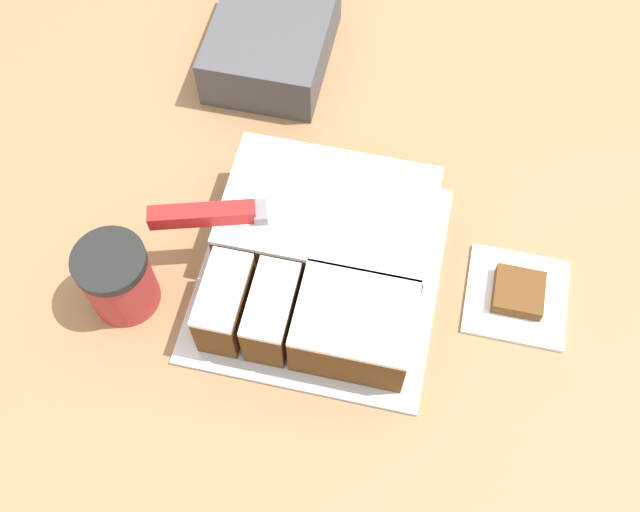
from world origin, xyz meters
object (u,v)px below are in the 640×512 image
knife (229,214)px  brownie (519,292)px  storage_box (272,41)px  cake_board (320,272)px  cake (323,254)px  coffee_cup (118,279)px

knife → brownie: bearing=-14.7°
brownie → storage_box: (-0.40, 0.32, 0.02)m
storage_box → cake_board: bearing=-66.6°
cake → storage_box: size_ratio=1.28×
cake_board → cake: 0.04m
cake_board → cake: cake is taller
cake → storage_box: bearing=114.1°
storage_box → brownie: bearing=-39.0°
brownie → coffee_cup: bearing=-167.7°
cake_board → knife: size_ratio=1.06×
cake → knife: (-0.12, 0.00, 0.05)m
cake → coffee_cup: (-0.24, -0.09, 0.01)m
cake_board → cake: bearing=46.3°
cake → storage_box: (-0.15, 0.34, -0.01)m
knife → brownie: 0.37m
coffee_cup → cake: bearing=20.8°
knife → brownie: size_ratio=4.87×
cake → knife: size_ratio=0.92×
cake_board → knife: 0.15m
coffee_cup → brownie: size_ratio=1.70×
cake → knife: bearing=178.7°
coffee_cup → cake_board: bearing=20.3°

